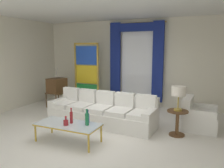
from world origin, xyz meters
The scene contains 17 objects.
ground_plane centered at (0.00, 0.00, 0.00)m, with size 16.00×16.00×0.00m, color white.
wall_rear centered at (0.00, 3.06, 1.50)m, with size 8.00×0.12×3.00m, color silver.
wall_left centered at (-3.66, 0.60, 1.50)m, with size 0.12×7.00×3.00m, color silver.
ceiling_slab centered at (0.00, 0.80, 3.02)m, with size 8.00×7.60×0.04m, color white.
curtained_window centered at (-0.04, 2.89, 1.74)m, with size 2.00×0.17×2.70m.
couch_white_long centered at (-0.24, 0.66, 0.31)m, with size 2.96×1.08×0.86m.
coffee_table centered at (-0.39, -0.75, 0.38)m, with size 1.40×0.63×0.41m.
bottle_blue_decanter centered at (-0.36, -0.86, 0.48)m, with size 0.10×0.10×0.20m.
bottle_crystal_tall centered at (0.04, -0.67, 0.55)m, with size 0.08×0.08×0.35m.
bottle_amber_squat centered at (-0.33, -0.70, 0.55)m, with size 0.06×0.06×0.34m.
bottle_ruby_flask centered at (-0.02, -0.53, 0.52)m, with size 0.07×0.07×0.29m.
vintage_tv centered at (-2.45, 1.59, 0.73)m, with size 0.62×0.67×1.35m.
armchair_white centered at (2.13, 1.20, 0.29)m, with size 0.85×0.85×0.80m.
stained_glass_divider centered at (-1.65, 2.25, 1.06)m, with size 0.95×0.05×2.20m.
peacock_figurine centered at (-1.29, 1.87, 0.22)m, with size 0.44×0.60×0.50m.
round_side_table centered at (1.72, 0.57, 0.36)m, with size 0.48×0.48×0.59m.
table_lamp_brass centered at (1.72, 0.57, 1.03)m, with size 0.32×0.32×0.57m.
Camera 1 is at (2.33, -4.60, 2.00)m, focal length 35.97 mm.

